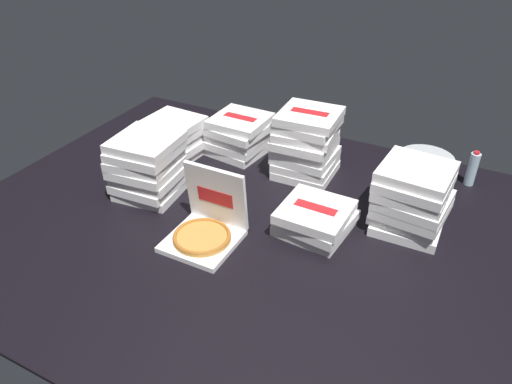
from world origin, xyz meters
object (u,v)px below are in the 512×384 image
water_bottle_0 (394,181)px  water_bottle_2 (472,169)px  pizza_stack_right_far (239,135)px  ice_bucket (424,168)px  pizza_stack_center_far (315,219)px  water_bottle_1 (416,191)px  pizza_stack_right_mid (172,138)px  pizza_stack_left_near (412,199)px  pizza_stack_left_far (306,144)px  open_pizza_box (206,226)px  pizza_stack_left_mid (148,167)px

water_bottle_0 → water_bottle_2: same height
pizza_stack_right_far → ice_bucket: pizza_stack_right_far is taller
pizza_stack_center_far → ice_bucket: size_ratio=1.17×
ice_bucket → water_bottle_1: (0.02, -0.32, 0.03)m
pizza_stack_right_mid → water_bottle_2: bearing=16.5°
pizza_stack_left_near → pizza_stack_left_far: size_ratio=0.94×
water_bottle_0 → water_bottle_2: bearing=42.2°
pizza_stack_left_near → ice_bucket: bearing=92.8°
open_pizza_box → ice_bucket: bearing=51.9°
pizza_stack_right_far → pizza_stack_left_far: (0.50, -0.05, 0.08)m
pizza_stack_left_near → pizza_stack_right_mid: pizza_stack_left_near is taller
pizza_stack_right_far → ice_bucket: (1.17, 0.22, -0.05)m
pizza_stack_right_mid → water_bottle_2: (1.80, 0.53, -0.02)m
pizza_stack_left_mid → pizza_stack_right_far: pizza_stack_left_mid is taller
pizza_stack_left_far → ice_bucket: (0.67, 0.27, -0.13)m
pizza_stack_right_far → pizza_stack_left_far: pizza_stack_left_far is taller
pizza_stack_left_near → pizza_stack_right_far: size_ratio=0.98×
open_pizza_box → water_bottle_2: bearing=46.2°
pizza_stack_left_far → pizza_stack_right_mid: bearing=-167.4°
pizza_stack_left_far → water_bottle_1: (0.69, -0.06, -0.10)m
open_pizza_box → pizza_stack_right_far: bearing=108.7°
open_pizza_box → water_bottle_2: size_ratio=1.66×
pizza_stack_right_far → open_pizza_box: bearing=-71.3°
open_pizza_box → pizza_stack_left_near: bearing=32.6°
ice_bucket → water_bottle_2: water_bottle_2 is taller
pizza_stack_right_mid → water_bottle_2: size_ratio=1.74×
pizza_stack_left_mid → pizza_stack_left_near: 1.46m
ice_bucket → water_bottle_0: bearing=-113.8°
pizza_stack_left_mid → water_bottle_1: (1.40, 0.57, -0.08)m
pizza_stack_left_mid → pizza_stack_left_near: (1.41, 0.36, -0.00)m
pizza_stack_right_mid → water_bottle_0: size_ratio=1.74×
open_pizza_box → pizza_stack_left_mid: 0.57m
pizza_stack_left_far → water_bottle_2: size_ratio=1.88×
water_bottle_1 → pizza_stack_right_far: bearing=174.7°
pizza_stack_right_mid → water_bottle_1: 1.56m
ice_bucket → pizza_stack_left_near: bearing=-87.2°
pizza_stack_center_far → pizza_stack_right_mid: pizza_stack_right_mid is taller
pizza_stack_right_mid → water_bottle_0: bearing=7.4°
pizza_stack_right_mid → water_bottle_1: (1.56, 0.14, -0.02)m
water_bottle_0 → ice_bucket: bearing=66.2°
water_bottle_0 → open_pizza_box: bearing=-132.0°
pizza_stack_right_far → pizza_stack_center_far: size_ratio=1.03×
open_pizza_box → water_bottle_1: open_pizza_box is taller
pizza_stack_left_far → water_bottle_0: (0.55, -0.01, -0.10)m
pizza_stack_right_far → water_bottle_1: size_ratio=1.79×
pizza_stack_right_far → water_bottle_0: pizza_stack_right_far is taller
pizza_stack_left_near → pizza_stack_left_mid: bearing=-165.6°
water_bottle_0 → water_bottle_1: size_ratio=1.00×
pizza_stack_left_far → pizza_stack_right_mid: (-0.87, -0.19, -0.08)m
pizza_stack_right_far → water_bottle_0: (1.05, -0.06, -0.02)m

